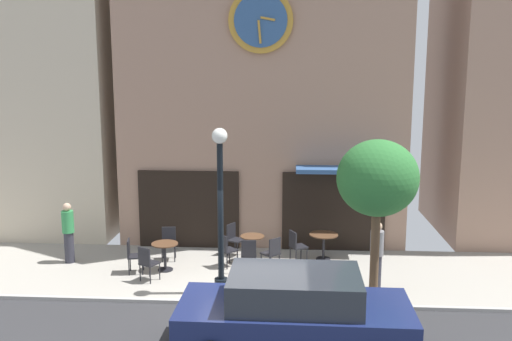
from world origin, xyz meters
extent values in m
cube|color=#9E998E|center=(0.00, 2.06, -0.03)|extent=(26.26, 4.13, 0.05)
cube|color=#A8A5A0|center=(0.00, 0.02, 0.04)|extent=(26.26, 0.12, 0.08)
cube|color=#9E7A66|center=(-0.03, 5.54, 4.76)|extent=(8.47, 2.83, 9.53)
cylinder|color=#B7842D|center=(-0.03, 4.07, 6.54)|extent=(1.79, 0.10, 1.79)
cylinder|color=#2D5184|center=(-0.03, 4.01, 6.54)|extent=(1.47, 0.04, 1.47)
cube|color=#B7842D|center=(0.17, 3.97, 6.58)|extent=(0.41, 0.03, 0.13)
cube|color=#B7842D|center=(-0.06, 3.97, 6.23)|extent=(0.12, 0.03, 0.63)
cube|color=black|center=(-2.15, 4.09, 1.15)|extent=(2.96, 0.10, 2.30)
cube|color=black|center=(2.08, 4.09, 1.15)|extent=(2.96, 0.10, 2.30)
cube|color=#33568C|center=(2.34, 3.78, 2.45)|extent=(2.71, 0.90, 0.12)
cube|color=beige|center=(-8.04, 5.93, 5.93)|extent=(6.70, 3.61, 11.86)
cylinder|color=black|center=(-0.76, 0.66, 0.18)|extent=(0.32, 0.32, 0.36)
cylinder|color=black|center=(-0.76, 0.66, 1.78)|extent=(0.14, 0.14, 3.56)
sphere|color=white|center=(-0.76, 0.66, 3.74)|extent=(0.36, 0.36, 0.36)
cylinder|color=brown|center=(2.77, 0.50, 1.11)|extent=(0.20, 0.20, 2.22)
ellipsoid|color=#2D7033|center=(2.77, 0.50, 2.85)|extent=(1.81, 1.63, 1.72)
cylinder|color=black|center=(-2.43, 2.09, 0.36)|extent=(0.07, 0.07, 0.72)
cylinder|color=black|center=(-2.43, 2.09, 0.01)|extent=(0.40, 0.40, 0.03)
cylinder|color=brown|center=(-2.43, 2.09, 0.72)|extent=(0.69, 0.69, 0.03)
cylinder|color=black|center=(-0.19, 2.88, 0.36)|extent=(0.07, 0.07, 0.73)
cylinder|color=black|center=(-0.19, 2.88, 0.01)|extent=(0.40, 0.40, 0.03)
cylinder|color=brown|center=(-0.19, 2.88, 0.73)|extent=(0.66, 0.66, 0.03)
cylinder|color=black|center=(1.77, 3.21, 0.36)|extent=(0.07, 0.07, 0.72)
cylinder|color=black|center=(1.77, 3.21, 0.01)|extent=(0.40, 0.40, 0.03)
cylinder|color=brown|center=(1.77, 3.21, 0.72)|extent=(0.79, 0.79, 0.03)
cube|color=black|center=(1.08, 2.93, 0.45)|extent=(0.54, 0.54, 0.04)
cube|color=black|center=(0.92, 2.85, 0.68)|extent=(0.21, 0.35, 0.45)
cylinder|color=black|center=(1.31, 2.86, 0.23)|extent=(0.03, 0.03, 0.45)
cylinder|color=black|center=(1.15, 3.16, 0.23)|extent=(0.03, 0.03, 0.45)
cylinder|color=black|center=(1.01, 2.70, 0.23)|extent=(0.03, 0.03, 0.45)
cylinder|color=black|center=(0.85, 3.00, 0.23)|extent=(0.03, 0.03, 0.45)
cube|color=black|center=(-3.14, 1.85, 0.45)|extent=(0.47, 0.47, 0.04)
cube|color=black|center=(-3.32, 1.82, 0.68)|extent=(0.11, 0.38, 0.45)
cylinder|color=black|center=(-2.94, 1.72, 0.23)|extent=(0.03, 0.03, 0.45)
cylinder|color=black|center=(-3.00, 2.05, 0.23)|extent=(0.03, 0.03, 0.45)
cylinder|color=black|center=(-3.27, 1.65, 0.23)|extent=(0.03, 0.03, 0.45)
cylinder|color=black|center=(-3.34, 1.99, 0.23)|extent=(0.03, 0.03, 0.45)
cube|color=black|center=(-2.65, 1.35, 0.45)|extent=(0.54, 0.54, 0.04)
cube|color=black|center=(-2.74, 1.19, 0.68)|extent=(0.35, 0.22, 0.45)
cylinder|color=black|center=(-2.42, 1.41, 0.23)|extent=(0.03, 0.03, 0.45)
cylinder|color=black|center=(-2.72, 1.58, 0.23)|extent=(0.03, 0.03, 0.45)
cylinder|color=black|center=(-2.58, 1.12, 0.23)|extent=(0.03, 0.03, 0.45)
cylinder|color=black|center=(-2.88, 1.28, 0.23)|extent=(0.03, 0.03, 0.45)
cube|color=black|center=(-0.69, 3.42, 0.45)|extent=(0.55, 0.55, 0.04)
cube|color=black|center=(-0.84, 3.51, 0.68)|extent=(0.23, 0.35, 0.45)
cylinder|color=black|center=(-0.63, 3.18, 0.23)|extent=(0.03, 0.03, 0.45)
cylinder|color=black|center=(-0.45, 3.48, 0.23)|extent=(0.03, 0.03, 0.45)
cylinder|color=black|center=(-0.92, 3.36, 0.23)|extent=(0.03, 0.03, 0.45)
cylinder|color=black|center=(-0.74, 3.65, 0.23)|extent=(0.03, 0.03, 0.45)
cube|color=black|center=(-0.23, 2.15, 0.45)|extent=(0.44, 0.44, 0.04)
cube|color=black|center=(-0.21, 1.98, 0.68)|extent=(0.38, 0.08, 0.45)
cylinder|color=black|center=(-0.08, 2.34, 0.23)|extent=(0.03, 0.03, 0.45)
cylinder|color=black|center=(-0.42, 2.31, 0.23)|extent=(0.03, 0.03, 0.45)
cylinder|color=black|center=(-0.05, 2.00, 0.23)|extent=(0.03, 0.03, 0.45)
cylinder|color=black|center=(-0.38, 1.97, 0.23)|extent=(0.03, 0.03, 0.45)
cube|color=black|center=(-2.51, 2.88, 0.45)|extent=(0.45, 0.45, 0.04)
cube|color=black|center=(-2.53, 3.06, 0.68)|extent=(0.38, 0.09, 0.45)
cylinder|color=black|center=(-2.65, 2.69, 0.23)|extent=(0.03, 0.03, 0.45)
cylinder|color=black|center=(-2.32, 2.74, 0.23)|extent=(0.03, 0.03, 0.45)
cylinder|color=black|center=(-2.70, 3.03, 0.23)|extent=(0.03, 0.03, 0.45)
cylinder|color=black|center=(-2.37, 3.08, 0.23)|extent=(0.03, 0.03, 0.45)
cube|color=black|center=(-0.81, 2.50, 0.45)|extent=(0.57, 0.57, 0.04)
cube|color=black|center=(-0.94, 2.38, 0.68)|extent=(0.29, 0.30, 0.45)
cylinder|color=black|center=(-0.57, 2.49, 0.23)|extent=(0.03, 0.03, 0.45)
cylinder|color=black|center=(-0.80, 2.74, 0.23)|extent=(0.03, 0.03, 0.45)
cylinder|color=black|center=(-0.82, 2.26, 0.23)|extent=(0.03, 0.03, 0.45)
cylinder|color=black|center=(-1.05, 2.51, 0.23)|extent=(0.03, 0.03, 0.45)
cube|color=black|center=(0.33, 2.30, 0.45)|extent=(0.57, 0.57, 0.04)
cube|color=black|center=(0.45, 2.17, 0.68)|extent=(0.30, 0.29, 0.45)
cylinder|color=black|center=(0.33, 2.54, 0.23)|extent=(0.03, 0.03, 0.45)
cylinder|color=black|center=(0.09, 2.31, 0.23)|extent=(0.03, 0.03, 0.45)
cylinder|color=black|center=(0.57, 2.30, 0.23)|extent=(0.03, 0.03, 0.45)
cylinder|color=black|center=(0.32, 2.06, 0.23)|extent=(0.03, 0.03, 0.45)
cylinder|color=#2D2D38|center=(-5.18, 2.53, 0.42)|extent=(0.31, 0.31, 0.85)
cylinder|color=#338C4C|center=(-5.18, 2.53, 1.15)|extent=(0.38, 0.38, 0.60)
sphere|color=tan|center=(-5.18, 2.53, 1.56)|extent=(0.22, 0.22, 0.22)
cylinder|color=#2D2D38|center=(2.91, 1.16, 0.42)|extent=(0.32, 0.32, 0.85)
cylinder|color=slate|center=(2.91, 1.16, 1.15)|extent=(0.40, 0.40, 0.60)
sphere|color=tan|center=(2.91, 1.16, 1.56)|extent=(0.22, 0.22, 0.22)
cube|color=navy|center=(0.95, -2.05, 0.60)|extent=(4.32, 1.84, 0.75)
cube|color=#262B33|center=(0.95, -2.05, 1.25)|extent=(2.42, 1.61, 0.60)
cylinder|color=black|center=(2.38, -1.17, 0.32)|extent=(0.64, 0.23, 0.64)
cylinder|color=black|center=(-0.46, -1.14, 0.32)|extent=(0.64, 0.23, 0.64)
camera|label=1|loc=(0.87, -11.84, 5.23)|focal=39.46mm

